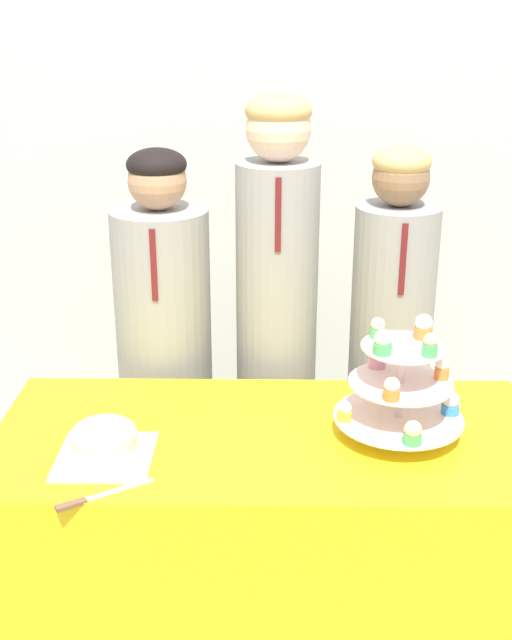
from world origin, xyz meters
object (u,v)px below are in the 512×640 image
cupcake_stand (401,383)px  student_0 (166,374)px  student_1 (276,344)px  cake_knife (89,499)px  student_2 (388,370)px  round_cake (104,441)px

cupcake_stand → student_0: bearing=141.7°
student_1 → cake_knife: bearing=-116.9°
cake_knife → cupcake_stand: (0.75, 0.32, 0.15)m
cupcake_stand → student_2: (0.05, 0.54, -0.21)m
round_cake → cake_knife: round_cake is taller
round_cake → cupcake_stand: (0.75, 0.14, 0.10)m
cake_knife → round_cake: bearing=56.8°
student_1 → student_2: 0.38m
student_0 → student_1: 0.38m
cupcake_stand → student_1: size_ratio=0.22×
student_1 → student_2: size_ratio=1.11×
cupcake_stand → student_1: bearing=120.4°
student_2 → round_cake: bearing=-139.9°
cupcake_stand → student_1: 0.64m
round_cake → student_0: bearing=84.4°
student_1 → student_2: student_1 is taller
cupcake_stand → student_1: (-0.32, 0.54, -0.12)m
cupcake_stand → student_2: bearing=84.3°
student_0 → student_1: student_1 is taller
cake_knife → student_0: (0.07, 0.86, -0.08)m
cake_knife → student_1: 0.96m
round_cake → cupcake_stand: cupcake_stand is taller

